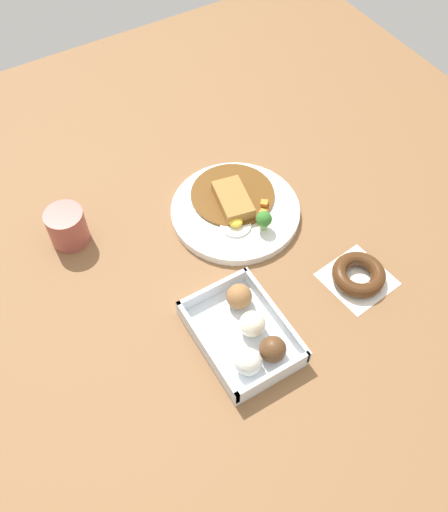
{
  "coord_description": "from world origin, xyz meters",
  "views": [
    {
      "loc": [
        -0.59,
        0.34,
        0.91
      ],
      "look_at": [
        -0.04,
        0.02,
        0.03
      ],
      "focal_mm": 39.32,
      "sensor_mm": 36.0,
      "label": 1
    }
  ],
  "objects": [
    {
      "name": "ground_plane",
      "position": [
        0.0,
        0.0,
        0.0
      ],
      "size": [
        1.6,
        1.6,
        0.0
      ],
      "primitive_type": "plane",
      "color": "brown"
    },
    {
      "name": "curry_plate",
      "position": [
        0.06,
        -0.07,
        0.01
      ],
      "size": [
        0.27,
        0.27,
        0.06
      ],
      "color": "white",
      "rests_on": "ground_plane"
    },
    {
      "name": "donut_box",
      "position": [
        -0.2,
        0.07,
        0.02
      ],
      "size": [
        0.21,
        0.15,
        0.06
      ],
      "color": "silver",
      "rests_on": "ground_plane"
    },
    {
      "name": "chocolate_ring_donut",
      "position": [
        -0.2,
        -0.19,
        0.02
      ],
      "size": [
        0.13,
        0.13,
        0.03
      ],
      "color": "white",
      "rests_on": "ground_plane"
    },
    {
      "name": "coffee_mug",
      "position": [
        0.18,
        0.25,
        0.04
      ],
      "size": [
        0.08,
        0.08,
        0.08
      ],
      "primitive_type": "cylinder",
      "color": "#9E4C42",
      "rests_on": "ground_plane"
    }
  ]
}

